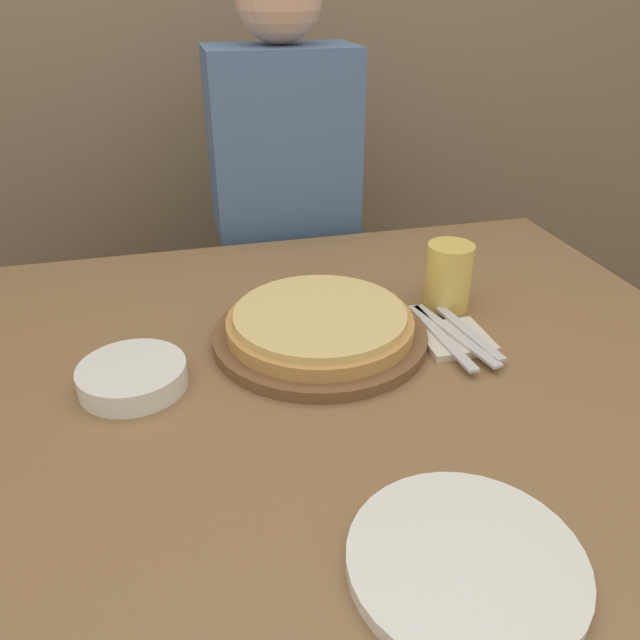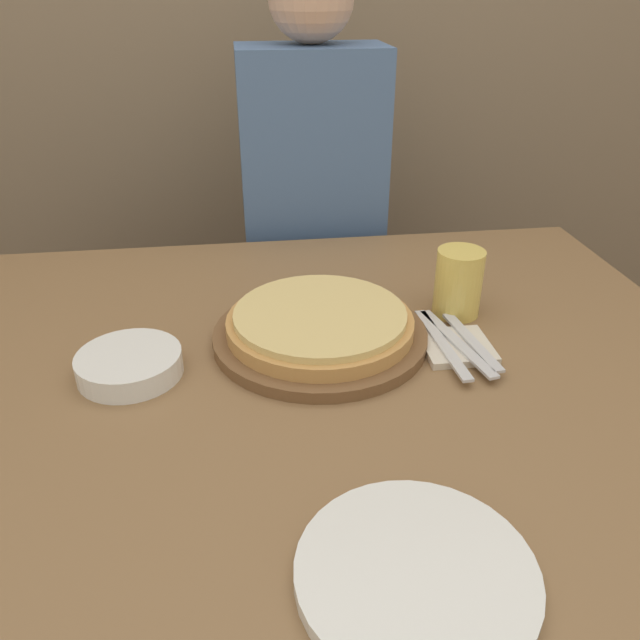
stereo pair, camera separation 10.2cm
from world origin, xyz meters
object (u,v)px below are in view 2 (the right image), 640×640
dinner_plate (416,574)px  side_bowl (130,364)px  spoon (472,341)px  beer_glass (459,280)px  fork (442,343)px  dinner_knife (457,342)px  pizza_on_board (320,328)px  diner_person (313,253)px

dinner_plate → side_bowl: (-0.33, 0.42, 0.01)m
spoon → beer_glass: bearing=83.6°
fork → dinner_knife: 0.02m
dinner_plate → fork: (0.16, 0.42, 0.01)m
dinner_plate → side_bowl: size_ratio=1.55×
dinner_knife → side_bowl: bearing=-179.7°
pizza_on_board → diner_person: 0.62m
dinner_knife → spoon: bearing=0.0°
pizza_on_board → fork: pizza_on_board is taller
diner_person → beer_glass: bearing=-70.4°
side_bowl → fork: (0.49, 0.00, -0.00)m
beer_glass → fork: (-0.06, -0.12, -0.05)m
beer_glass → dinner_plate: (-0.22, -0.54, -0.06)m
dinner_knife → beer_glass: bearing=72.5°
pizza_on_board → fork: bearing=-16.7°
beer_glass → dinner_plate: size_ratio=0.49×
beer_glass → fork: size_ratio=0.55×
side_bowl → fork: 0.49m
dinner_knife → diner_person: bearing=103.1°
spoon → dinner_plate: bearing=-116.3°
beer_glass → diner_person: diner_person is taller
dinner_plate → dinner_knife: (0.18, 0.42, 0.01)m
pizza_on_board → spoon: size_ratio=1.90×
fork → dinner_knife: same height
dinner_plate → diner_person: size_ratio=0.18×
beer_glass → diner_person: 0.60m
dinner_knife → pizza_on_board: bearing=165.2°
pizza_on_board → spoon: pizza_on_board is taller
dinner_knife → diner_person: diner_person is taller
dinner_plate → dinner_knife: dinner_plate is taller
dinner_knife → diner_person: (-0.15, 0.66, -0.11)m
fork → spoon: size_ratio=1.18×
beer_glass → dinner_knife: (-0.04, -0.12, -0.05)m
diner_person → side_bowl: bearing=-118.6°
pizza_on_board → fork: size_ratio=1.61×
pizza_on_board → spoon: bearing=-13.4°
dinner_plate → fork: dinner_plate is taller
dinner_plate → diner_person: diner_person is taller
fork → spoon: (0.05, 0.00, 0.00)m
spoon → pizza_on_board: bearing=166.6°
pizza_on_board → side_bowl: size_ratio=2.23×
side_bowl → fork: side_bowl is taller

